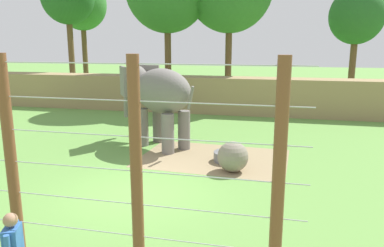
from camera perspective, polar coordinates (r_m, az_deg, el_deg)
name	(u,v)px	position (r m, az deg, el deg)	size (l,w,h in m)	color
ground_plane	(136,194)	(11.01, -8.55, -10.52)	(120.00, 120.00, 0.00)	#609342
dirt_patch	(213,158)	(14.08, 3.29, -5.27)	(5.38, 3.74, 0.01)	#937F5B
embankment_wall	(214,95)	(23.10, 3.38, 4.40)	(36.00, 1.80, 2.18)	#997F56
elephant	(157,94)	(15.37, -5.37, 4.52)	(4.00, 3.24, 3.30)	slate
enrichment_ball	(233,157)	(12.56, 6.24, -5.06)	(1.03, 1.03, 1.03)	gray
cable_fence	(67,164)	(7.36, -18.47, -5.81)	(8.82, 0.22, 4.05)	brown
water_tub	(229,156)	(13.72, 5.62, -5.00)	(1.10, 1.10, 0.35)	slate
tree_far_left	(82,5)	(34.61, -16.40, 16.89)	(4.12, 4.12, 9.56)	brown
tree_far_right	(357,17)	(28.35, 23.78, 14.66)	(3.61, 3.61, 7.88)	brown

